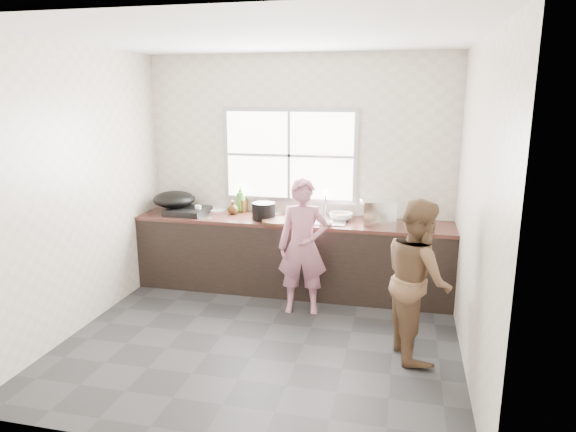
% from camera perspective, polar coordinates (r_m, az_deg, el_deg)
% --- Properties ---
extents(floor, '(3.60, 3.20, 0.01)m').
position_cam_1_polar(floor, '(4.96, -2.90, -13.60)').
color(floor, '#272729').
rests_on(floor, ground).
extents(ceiling, '(3.60, 3.20, 0.01)m').
position_cam_1_polar(ceiling, '(4.45, -3.33, 19.28)').
color(ceiling, silver).
rests_on(ceiling, wall_back).
extents(wall_back, '(3.60, 0.01, 2.70)m').
position_cam_1_polar(wall_back, '(6.05, 1.12, 4.86)').
color(wall_back, beige).
rests_on(wall_back, ground).
extents(wall_left, '(0.01, 3.20, 2.70)m').
position_cam_1_polar(wall_left, '(5.30, -22.22, 2.65)').
color(wall_left, silver).
rests_on(wall_left, ground).
extents(wall_right, '(0.01, 3.20, 2.70)m').
position_cam_1_polar(wall_right, '(4.38, 20.23, 0.74)').
color(wall_right, silver).
rests_on(wall_right, ground).
extents(wall_front, '(3.60, 0.01, 2.70)m').
position_cam_1_polar(wall_front, '(3.05, -11.48, -3.97)').
color(wall_front, silver).
rests_on(wall_front, ground).
extents(cabinet, '(3.60, 0.62, 0.82)m').
position_cam_1_polar(cabinet, '(5.96, 0.45, -4.55)').
color(cabinet, black).
rests_on(cabinet, floor).
extents(countertop, '(3.60, 0.64, 0.04)m').
position_cam_1_polar(countertop, '(5.85, 0.46, -0.54)').
color(countertop, '#3A1D18').
rests_on(countertop, cabinet).
extents(sink, '(0.55, 0.45, 0.02)m').
position_cam_1_polar(sink, '(5.78, 3.85, -0.48)').
color(sink, silver).
rests_on(sink, countertop).
extents(faucet, '(0.02, 0.02, 0.30)m').
position_cam_1_polar(faucet, '(5.94, 4.18, 1.33)').
color(faucet, silver).
rests_on(faucet, countertop).
extents(window_frame, '(1.60, 0.05, 1.10)m').
position_cam_1_polar(window_frame, '(6.03, 0.16, 6.75)').
color(window_frame, '#9EA0A5').
rests_on(window_frame, wall_back).
extents(window_glazing, '(1.50, 0.01, 1.00)m').
position_cam_1_polar(window_glazing, '(6.01, 0.11, 6.72)').
color(window_glazing, white).
rests_on(window_glazing, window_frame).
extents(woman, '(0.52, 0.37, 1.33)m').
position_cam_1_polar(woman, '(5.33, 1.67, -3.91)').
color(woman, '#AF697F').
rests_on(woman, floor).
extents(person_side, '(0.71, 0.81, 1.40)m').
position_cam_1_polar(person_side, '(4.58, 14.24, -6.77)').
color(person_side, brown).
rests_on(person_side, floor).
extents(cutting_board, '(0.45, 0.45, 0.04)m').
position_cam_1_polar(cutting_board, '(5.66, -1.12, -0.60)').
color(cutting_board, '#312013').
rests_on(cutting_board, countertop).
extents(cleaver, '(0.19, 0.19, 0.01)m').
position_cam_1_polar(cleaver, '(5.93, -1.50, 0.27)').
color(cleaver, '#BBBDC2').
rests_on(cleaver, cutting_board).
extents(bowl_mince, '(0.26, 0.26, 0.05)m').
position_cam_1_polar(bowl_mince, '(5.85, -2.88, -0.09)').
color(bowl_mince, white).
rests_on(bowl_mince, countertop).
extents(bowl_crabs, '(0.27, 0.27, 0.07)m').
position_cam_1_polar(bowl_crabs, '(5.82, 5.90, -0.13)').
color(bowl_crabs, silver).
rests_on(bowl_crabs, countertop).
extents(bowl_held, '(0.22, 0.22, 0.06)m').
position_cam_1_polar(bowl_held, '(5.56, 4.21, -0.77)').
color(bowl_held, white).
rests_on(bowl_held, countertop).
extents(black_pot, '(0.33, 0.33, 0.19)m').
position_cam_1_polar(black_pot, '(5.82, -2.71, 0.55)').
color(black_pot, black).
rests_on(black_pot, countertop).
extents(plate_food, '(0.26, 0.26, 0.02)m').
position_cam_1_polar(plate_food, '(6.32, -7.96, 0.68)').
color(plate_food, silver).
rests_on(plate_food, countertop).
extents(bottle_green, '(0.14, 0.14, 0.33)m').
position_cam_1_polar(bottle_green, '(6.20, -5.29, 1.99)').
color(bottle_green, '#458E2E').
rests_on(bottle_green, countertop).
extents(bottle_brown_tall, '(0.11, 0.11, 0.20)m').
position_cam_1_polar(bottle_brown_tall, '(6.21, -5.13, 1.38)').
color(bottle_brown_tall, '#4A3412').
rests_on(bottle_brown_tall, countertop).
extents(bottle_brown_short, '(0.15, 0.15, 0.15)m').
position_cam_1_polar(bottle_brown_short, '(6.10, -6.13, 0.89)').
color(bottle_brown_short, '#3E250F').
rests_on(bottle_brown_short, countertop).
extents(glass_jar, '(0.09, 0.09, 0.11)m').
position_cam_1_polar(glass_jar, '(6.16, -9.95, 0.68)').
color(glass_jar, white).
rests_on(glass_jar, countertop).
extents(burner, '(0.46, 0.46, 0.07)m').
position_cam_1_polar(burner, '(6.21, -11.06, 0.54)').
color(burner, black).
rests_on(burner, countertop).
extents(wok, '(0.66, 0.66, 0.19)m').
position_cam_1_polar(wok, '(6.32, -12.55, 1.82)').
color(wok, black).
rests_on(wok, burner).
extents(dish_rack, '(0.41, 0.33, 0.27)m').
position_cam_1_polar(dish_rack, '(5.67, 9.95, 0.40)').
color(dish_rack, white).
rests_on(dish_rack, countertop).
extents(pot_lid_left, '(0.23, 0.23, 0.01)m').
position_cam_1_polar(pot_lid_left, '(6.03, -9.44, -0.05)').
color(pot_lid_left, silver).
rests_on(pot_lid_left, countertop).
extents(pot_lid_right, '(0.24, 0.24, 0.01)m').
position_cam_1_polar(pot_lid_right, '(6.33, -7.84, 0.66)').
color(pot_lid_right, silver).
rests_on(pot_lid_right, countertop).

